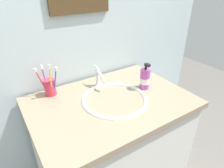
# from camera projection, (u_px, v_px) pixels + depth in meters

# --- Properties ---
(tiled_wall_back) EXTENTS (2.13, 0.04, 2.40)m
(tiled_wall_back) POSITION_uv_depth(u_px,v_px,m) (81.00, 36.00, 1.28)
(tiled_wall_back) COLOR silver
(tiled_wall_back) RESTS_ON ground
(vanity_counter) EXTENTS (0.93, 0.65, 0.90)m
(vanity_counter) POSITION_uv_depth(u_px,v_px,m) (111.00, 154.00, 1.37)
(vanity_counter) COLOR silver
(vanity_counter) RESTS_ON ground
(sink_basin) EXTENTS (0.39, 0.39, 0.11)m
(sink_basin) POSITION_uv_depth(u_px,v_px,m) (115.00, 105.00, 1.18)
(sink_basin) COLOR white
(sink_basin) RESTS_ON vanity_counter
(faucet) EXTENTS (0.02, 0.14, 0.13)m
(faucet) POSITION_uv_depth(u_px,v_px,m) (99.00, 77.00, 1.26)
(faucet) COLOR silver
(faucet) RESTS_ON sink_basin
(toothbrush_cup) EXTENTS (0.07, 0.07, 0.10)m
(toothbrush_cup) POSITION_uv_depth(u_px,v_px,m) (50.00, 87.00, 1.18)
(toothbrush_cup) COLOR #D8334C
(toothbrush_cup) RESTS_ON vanity_counter
(toothbrush_red) EXTENTS (0.06, 0.03, 0.18)m
(toothbrush_red) POSITION_uv_depth(u_px,v_px,m) (41.00, 80.00, 1.15)
(toothbrush_red) COLOR red
(toothbrush_red) RESTS_ON toothbrush_cup
(toothbrush_yellow) EXTENTS (0.01, 0.04, 0.21)m
(toothbrush_yellow) POSITION_uv_depth(u_px,v_px,m) (51.00, 79.00, 1.12)
(toothbrush_yellow) COLOR yellow
(toothbrush_yellow) RESTS_ON toothbrush_cup
(toothbrush_purple) EXTENTS (0.02, 0.03, 0.18)m
(toothbrush_purple) POSITION_uv_depth(u_px,v_px,m) (44.00, 78.00, 1.17)
(toothbrush_purple) COLOR purple
(toothbrush_purple) RESTS_ON toothbrush_cup
(toothbrush_blue) EXTENTS (0.04, 0.04, 0.19)m
(toothbrush_blue) POSITION_uv_depth(u_px,v_px,m) (55.00, 79.00, 1.14)
(toothbrush_blue) COLOR blue
(toothbrush_blue) RESTS_ON toothbrush_cup
(soap_dispenser) EXTENTS (0.06, 0.06, 0.17)m
(soap_dispenser) POSITION_uv_depth(u_px,v_px,m) (145.00, 79.00, 1.25)
(soap_dispenser) COLOR #B24CA5
(soap_dispenser) RESTS_ON vanity_counter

